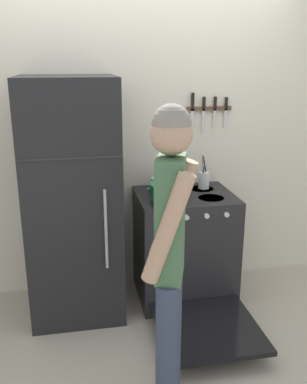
# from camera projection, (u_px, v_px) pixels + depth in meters

# --- Properties ---
(ground_plane) EXTENTS (14.00, 14.00, 0.00)m
(ground_plane) POSITION_uv_depth(u_px,v_px,m) (142.00, 279.00, 3.85)
(ground_plane) COLOR #B2A893
(wall_back) EXTENTS (10.00, 0.06, 2.55)m
(wall_back) POSITION_uv_depth(u_px,v_px,m) (140.00, 138.00, 3.50)
(wall_back) COLOR silver
(wall_back) RESTS_ON ground_plane
(refrigerator) EXTENTS (0.68, 0.70, 1.79)m
(refrigerator) POSITION_uv_depth(u_px,v_px,m) (73.00, 200.00, 3.16)
(refrigerator) COLOR black
(refrigerator) RESTS_ON ground_plane
(stove_range) EXTENTS (0.75, 1.32, 0.88)m
(stove_range) POSITION_uv_depth(u_px,v_px,m) (185.00, 248.00, 3.44)
(stove_range) COLOR #232326
(stove_range) RESTS_ON ground_plane
(dutch_oven_pot) EXTENTS (0.31, 0.27, 0.16)m
(dutch_oven_pot) POSITION_uv_depth(u_px,v_px,m) (168.00, 192.00, 3.18)
(dutch_oven_pot) COLOR #237A42
(dutch_oven_pot) RESTS_ON stove_range
(tea_kettle) EXTENTS (0.23, 0.18, 0.24)m
(tea_kettle) POSITION_uv_depth(u_px,v_px,m) (163.00, 182.00, 3.42)
(tea_kettle) COLOR silver
(tea_kettle) RESTS_ON stove_range
(utensil_jar) EXTENTS (0.09, 0.09, 0.28)m
(utensil_jar) POSITION_uv_depth(u_px,v_px,m) (204.00, 179.00, 3.48)
(utensil_jar) COLOR silver
(utensil_jar) RESTS_ON stove_range
(person) EXTENTS (0.35, 0.40, 1.70)m
(person) POSITION_uv_depth(u_px,v_px,m) (170.00, 252.00, 2.13)
(person) COLOR #38425B
(person) RESTS_ON ground_plane
(wall_knife_strip) EXTENTS (0.38, 0.03, 0.33)m
(wall_knife_strip) POSITION_uv_depth(u_px,v_px,m) (208.00, 108.00, 3.48)
(wall_knife_strip) COLOR brown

